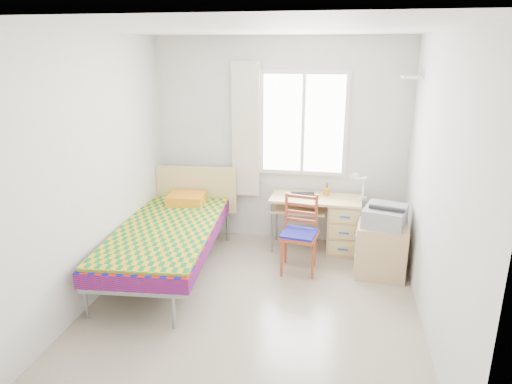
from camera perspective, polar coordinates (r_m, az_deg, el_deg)
floor at (r=4.70m, az=-0.30°, el=-13.83°), size 3.50×3.50×0.00m
ceiling at (r=4.02m, az=-0.37°, el=19.76°), size 3.50×3.50×0.00m
wall_back at (r=5.85m, az=2.92°, el=6.20°), size 3.20×0.00×3.20m
wall_left at (r=4.73m, az=-19.74°, el=2.49°), size 0.00×3.50×3.50m
wall_right at (r=4.19m, az=21.71°, el=0.41°), size 0.00×3.50×3.50m
window at (r=5.76m, az=5.92°, el=8.47°), size 1.10×0.04×1.30m
curtain at (r=5.83m, az=-1.28°, el=7.67°), size 0.35×0.05×1.70m
floating_shelf at (r=5.40m, az=18.86°, el=13.48°), size 0.20×0.32×0.03m
bed at (r=5.24m, az=-10.74°, el=-4.93°), size 1.22×2.33×0.98m
desk at (r=5.76m, az=10.23°, el=-3.79°), size 1.12×0.53×0.69m
chair at (r=5.19m, az=5.57°, el=-4.60°), size 0.44×0.44×0.89m
cabinet at (r=5.32m, az=15.34°, el=-6.96°), size 0.58×0.53×0.59m
printer at (r=5.20m, az=15.84°, el=-2.81°), size 0.54×0.59×0.21m
laptop at (r=5.71m, az=5.90°, el=-0.35°), size 0.31×0.23×0.02m
pen_cup at (r=5.76m, az=8.78°, el=0.05°), size 0.09×0.09×0.09m
task_lamp at (r=5.52m, az=12.75°, el=1.10°), size 0.22×0.31×0.38m
book at (r=5.73m, az=5.25°, el=-1.45°), size 0.16×0.21×0.01m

